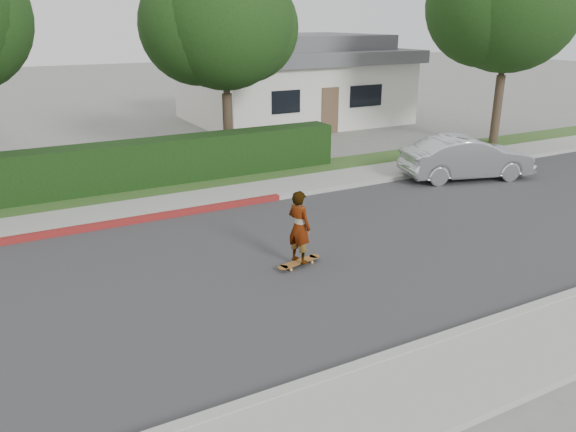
% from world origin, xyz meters
% --- Properties ---
extents(ground, '(120.00, 120.00, 0.00)m').
position_xyz_m(ground, '(0.00, 0.00, 0.00)').
color(ground, slate).
rests_on(ground, ground).
extents(road, '(60.00, 8.00, 0.01)m').
position_xyz_m(road, '(0.00, 0.00, 0.01)').
color(road, '#2D2D30').
rests_on(road, ground).
extents(curb_near, '(60.00, 0.20, 0.15)m').
position_xyz_m(curb_near, '(0.00, -4.10, 0.07)').
color(curb_near, '#9E9E99').
rests_on(curb_near, ground).
extents(sidewalk_near, '(60.00, 1.60, 0.12)m').
position_xyz_m(sidewalk_near, '(0.00, -5.00, 0.06)').
color(sidewalk_near, gray).
rests_on(sidewalk_near, ground).
extents(curb_far, '(60.00, 0.20, 0.15)m').
position_xyz_m(curb_far, '(0.00, 4.10, 0.07)').
color(curb_far, '#9E9E99').
rests_on(curb_far, ground).
extents(curb_red_section, '(12.00, 0.21, 0.15)m').
position_xyz_m(curb_red_section, '(-5.00, 4.10, 0.08)').
color(curb_red_section, maroon).
rests_on(curb_red_section, ground).
extents(sidewalk_far, '(60.00, 1.60, 0.12)m').
position_xyz_m(sidewalk_far, '(0.00, 5.00, 0.06)').
color(sidewalk_far, gray).
rests_on(sidewalk_far, ground).
extents(planting_strip, '(60.00, 1.60, 0.10)m').
position_xyz_m(planting_strip, '(0.00, 6.60, 0.05)').
color(planting_strip, '#2D4C1E').
rests_on(planting_strip, ground).
extents(hedge, '(15.00, 1.00, 1.50)m').
position_xyz_m(hedge, '(-3.00, 7.20, 0.75)').
color(hedge, black).
rests_on(hedge, ground).
extents(tree_center, '(5.66, 4.84, 7.44)m').
position_xyz_m(tree_center, '(1.49, 9.19, 4.90)').
color(tree_center, '#33261C').
rests_on(tree_center, ground).
extents(tree_right, '(6.32, 5.60, 8.56)m').
position_xyz_m(tree_right, '(12.49, 6.69, 5.63)').
color(tree_right, '#33261C').
rests_on(tree_right, ground).
extents(house, '(10.60, 8.60, 4.30)m').
position_xyz_m(house, '(8.00, 16.00, 2.10)').
color(house, beige).
rests_on(house, ground).
extents(skateboard, '(1.15, 0.46, 0.11)m').
position_xyz_m(skateboard, '(-0.77, -0.31, 0.10)').
color(skateboard, '#E6923F').
rests_on(skateboard, ground).
extents(skateboarder, '(0.54, 0.67, 1.59)m').
position_xyz_m(skateboarder, '(-0.77, -0.31, 0.91)').
color(skateboarder, white).
rests_on(skateboarder, skateboard).
extents(car_silver, '(4.54, 2.64, 1.42)m').
position_xyz_m(car_silver, '(7.58, 3.19, 0.71)').
color(car_silver, '#B7B8BE').
rests_on(car_silver, ground).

